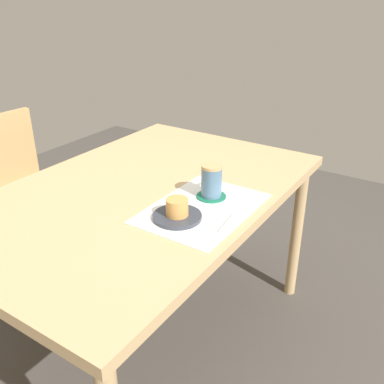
{
  "coord_description": "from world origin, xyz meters",
  "views": [
    {
      "loc": [
        -1.06,
        -0.9,
        1.36
      ],
      "look_at": [
        -0.01,
        -0.22,
        0.75
      ],
      "focal_mm": 40.0,
      "sensor_mm": 36.0,
      "label": 1
    }
  ],
  "objects": [
    {
      "name": "coffee_coaster",
      "position": [
        0.07,
        -0.24,
        0.71
      ],
      "size": [
        0.1,
        0.1,
        0.0
      ],
      "primitive_type": "cylinder",
      "color": "#196B4C",
      "rests_on": "placemat"
    },
    {
      "name": "wooden_chair",
      "position": [
        -0.01,
        0.74,
        0.47
      ],
      "size": [
        0.44,
        0.44,
        0.83
      ],
      "rotation": [
        0.0,
        0.0,
        3.09
      ],
      "color": "tan",
      "rests_on": "ground_plane"
    },
    {
      "name": "placemat",
      "position": [
        -0.01,
        -0.26,
        0.7
      ],
      "size": [
        0.42,
        0.3,
        0.0
      ],
      "primitive_type": "cube",
      "color": "white",
      "rests_on": "dining_table"
    },
    {
      "name": "teaspoon",
      "position": [
        -0.05,
        -0.38,
        0.71
      ],
      "size": [
        0.13,
        0.02,
        0.01
      ],
      "primitive_type": "cylinder",
      "rotation": [
        0.0,
        1.57,
        0.12
      ],
      "color": "silver",
      "rests_on": "placemat"
    },
    {
      "name": "ground_plane",
      "position": [
        0.0,
        0.0,
        -0.01
      ],
      "size": [
        4.4,
        4.4,
        0.02
      ],
      "primitive_type": "cube",
      "color": "#47423D"
    },
    {
      "name": "pastry_plate",
      "position": [
        -0.11,
        -0.23,
        0.71
      ],
      "size": [
        0.15,
        0.15,
        0.01
      ],
      "primitive_type": "cylinder",
      "color": "#333842",
      "rests_on": "placemat"
    },
    {
      "name": "coffee_mug",
      "position": [
        0.07,
        -0.24,
        0.77
      ],
      "size": [
        0.1,
        0.07,
        0.11
      ],
      "color": "slate",
      "rests_on": "coffee_coaster"
    },
    {
      "name": "pastry",
      "position": [
        -0.11,
        -0.23,
        0.75
      ],
      "size": [
        0.07,
        0.07,
        0.05
      ],
      "primitive_type": "cylinder",
      "color": "tan",
      "rests_on": "pastry_plate"
    },
    {
      "name": "dining_table",
      "position": [
        0.0,
        0.0,
        0.64
      ],
      "size": [
        1.33,
        0.88,
        0.7
      ],
      "color": "tan",
      "rests_on": "ground_plane"
    }
  ]
}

